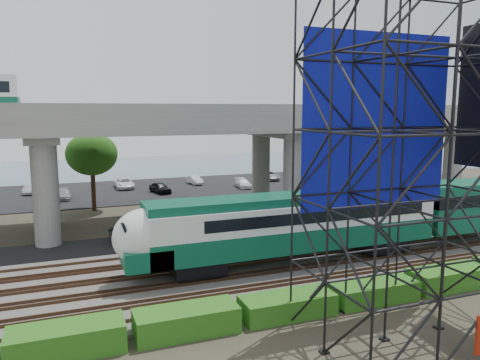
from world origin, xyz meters
name	(u,v)px	position (x,y,z in m)	size (l,w,h in m)	color
ground	(237,287)	(0.00, 0.00, 0.00)	(140.00, 140.00, 0.00)	#474233
ballast_bed	(225,274)	(0.00, 2.00, 0.10)	(90.00, 12.00, 0.20)	slate
service_road	(188,239)	(0.00, 10.50, 0.04)	(90.00, 5.00, 0.08)	black
parking_lot	(139,190)	(0.00, 34.00, 0.04)	(90.00, 18.00, 0.08)	black
harbor_water	(118,169)	(0.00, 56.00, 0.01)	(140.00, 40.00, 0.03)	#476774
rail_tracks	(225,271)	(0.00, 2.00, 0.28)	(90.00, 9.52, 0.16)	#472D1E
commuter_train	(326,219)	(6.92, 2.00, 2.88)	(29.30, 3.06, 4.30)	black
overpass	(155,130)	(-1.28, 16.00, 8.21)	(80.00, 12.00, 12.40)	#9E9B93
scaffold_tower	(422,167)	(5.33, -7.98, 7.47)	(9.36, 6.36, 15.00)	black
hedge_strip	(287,304)	(1.01, -4.30, 0.56)	(34.60, 1.80, 1.20)	#255E15
trees	(115,162)	(-4.67, 16.17, 5.57)	(40.94, 16.94, 7.69)	#382314
suv	(144,230)	(-3.22, 11.40, 0.79)	(2.35, 5.10, 1.42)	black
parked_cars	(149,185)	(1.22, 33.74, 0.67)	(39.50, 9.29, 1.27)	silver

